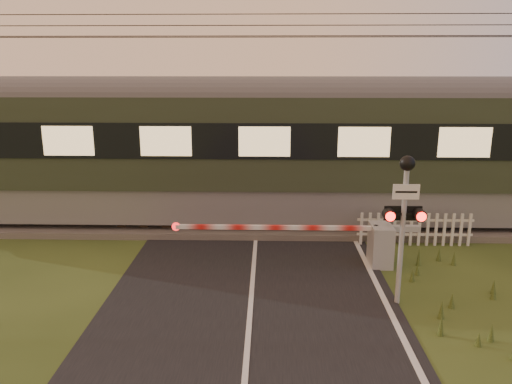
{
  "coord_description": "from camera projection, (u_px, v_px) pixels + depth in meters",
  "views": [
    {
      "loc": [
        0.35,
        -8.18,
        4.72
      ],
      "look_at": [
        0.05,
        3.2,
        1.82
      ],
      "focal_mm": 35.0,
      "sensor_mm": 36.0,
      "label": 1
    }
  ],
  "objects": [
    {
      "name": "ground",
      "position": [
        249.0,
        331.0,
        9.1
      ],
      "size": [
        160.0,
        160.0,
        0.0
      ],
      "primitive_type": "plane",
      "color": "#2D3E17",
      "rests_on": "ground"
    },
    {
      "name": "road",
      "position": [
        249.0,
        338.0,
        8.87
      ],
      "size": [
        6.0,
        140.0,
        0.03
      ],
      "color": "black",
      "rests_on": "ground"
    },
    {
      "name": "track_bed",
      "position": [
        257.0,
        221.0,
        15.38
      ],
      "size": [
        140.0,
        3.4,
        0.39
      ],
      "color": "#47423D",
      "rests_on": "ground"
    },
    {
      "name": "overhead_wires",
      "position": [
        257.0,
        28.0,
        13.98
      ],
      "size": [
        120.0,
        0.62,
        0.62
      ],
      "color": "black",
      "rests_on": "ground"
    },
    {
      "name": "boom_gate",
      "position": [
        370.0,
        243.0,
        12.03
      ],
      "size": [
        5.96,
        0.77,
        1.03
      ],
      "color": "gray",
      "rests_on": "ground"
    },
    {
      "name": "crossing_signal",
      "position": [
        404.0,
        204.0,
        9.68
      ],
      "size": [
        0.78,
        0.34,
        3.05
      ],
      "color": "gray",
      "rests_on": "ground"
    },
    {
      "name": "picket_fence",
      "position": [
        415.0,
        229.0,
        13.34
      ],
      "size": [
        3.1,
        0.08,
        0.9
      ],
      "color": "silver",
      "rests_on": "ground"
    }
  ]
}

